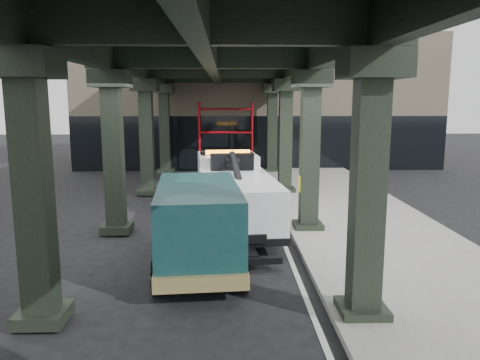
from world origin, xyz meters
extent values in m
plane|color=black|center=(0.00, 0.00, 0.00)|extent=(90.00, 90.00, 0.00)
cube|color=gray|center=(4.50, 2.00, 0.07)|extent=(5.00, 40.00, 0.15)
cube|color=silver|center=(1.70, 2.00, 0.01)|extent=(0.12, 38.00, 0.01)
cube|color=black|center=(2.60, -4.00, 2.50)|extent=(0.55, 0.55, 5.00)
cube|color=black|center=(2.60, -4.00, 4.75)|extent=(1.10, 1.10, 0.50)
cube|color=black|center=(2.60, -4.00, 0.18)|extent=(0.90, 0.90, 0.24)
cube|color=black|center=(2.60, 2.00, 2.50)|extent=(0.55, 0.55, 5.00)
cube|color=black|center=(2.60, 2.00, 4.75)|extent=(1.10, 1.10, 0.50)
cube|color=black|center=(2.60, 2.00, 0.18)|extent=(0.90, 0.90, 0.24)
cube|color=black|center=(2.60, 8.00, 2.50)|extent=(0.55, 0.55, 5.00)
cube|color=black|center=(2.60, 8.00, 4.75)|extent=(1.10, 1.10, 0.50)
cube|color=black|center=(2.60, 8.00, 0.18)|extent=(0.90, 0.90, 0.24)
cube|color=black|center=(2.60, 14.00, 2.50)|extent=(0.55, 0.55, 5.00)
cube|color=black|center=(2.60, 14.00, 4.75)|extent=(1.10, 1.10, 0.50)
cube|color=black|center=(2.60, 14.00, 0.18)|extent=(0.90, 0.90, 0.24)
cube|color=black|center=(-3.40, -4.00, 2.50)|extent=(0.55, 0.55, 5.00)
cube|color=black|center=(-3.40, -4.00, 4.75)|extent=(1.10, 1.10, 0.50)
cube|color=black|center=(-3.40, -4.00, 0.18)|extent=(0.90, 0.90, 0.24)
cube|color=black|center=(-3.40, 2.00, 2.50)|extent=(0.55, 0.55, 5.00)
cube|color=black|center=(-3.40, 2.00, 4.75)|extent=(1.10, 1.10, 0.50)
cube|color=black|center=(-3.40, 2.00, 0.18)|extent=(0.90, 0.90, 0.24)
cube|color=black|center=(-3.40, 8.00, 2.50)|extent=(0.55, 0.55, 5.00)
cube|color=black|center=(-3.40, 8.00, 4.75)|extent=(1.10, 1.10, 0.50)
cube|color=black|center=(-3.40, 8.00, 0.18)|extent=(0.90, 0.90, 0.24)
cube|color=black|center=(-3.40, 14.00, 2.50)|extent=(0.55, 0.55, 5.00)
cube|color=black|center=(-3.40, 14.00, 4.75)|extent=(1.10, 1.10, 0.50)
cube|color=black|center=(-3.40, 14.00, 0.18)|extent=(0.90, 0.90, 0.24)
cube|color=black|center=(2.60, 2.00, 5.55)|extent=(0.35, 32.00, 1.10)
cube|color=black|center=(-3.40, 2.00, 5.55)|extent=(0.35, 32.00, 1.10)
cube|color=black|center=(-0.40, 2.00, 5.55)|extent=(0.35, 32.00, 1.10)
cube|color=black|center=(-0.40, 2.00, 6.25)|extent=(7.40, 32.00, 0.30)
cube|color=#C6B793|center=(2.00, 20.00, 4.00)|extent=(22.00, 10.00, 8.00)
cylinder|color=red|center=(-1.50, 14.90, 2.00)|extent=(0.08, 0.08, 4.00)
cylinder|color=red|center=(-1.50, 14.10, 2.00)|extent=(0.08, 0.08, 4.00)
cylinder|color=red|center=(1.50, 14.90, 2.00)|extent=(0.08, 0.08, 4.00)
cylinder|color=red|center=(1.50, 14.10, 2.00)|extent=(0.08, 0.08, 4.00)
cylinder|color=red|center=(0.00, 14.90, 1.00)|extent=(3.00, 0.08, 0.08)
cylinder|color=red|center=(0.00, 14.90, 2.30)|extent=(3.00, 0.08, 0.08)
cylinder|color=red|center=(0.00, 14.90, 3.60)|extent=(3.00, 0.08, 0.08)
cube|color=black|center=(0.29, 2.50, 0.62)|extent=(1.54, 6.71, 0.22)
cube|color=white|center=(0.07, 4.75, 1.38)|extent=(2.29, 2.33, 1.60)
cube|color=white|center=(-0.03, 5.68, 0.93)|extent=(2.14, 0.83, 0.80)
cube|color=black|center=(0.04, 4.97, 1.82)|extent=(2.06, 1.34, 0.75)
cube|color=white|center=(0.39, 1.48, 1.20)|extent=(2.56, 4.63, 1.24)
cube|color=orange|center=(0.08, 4.58, 2.26)|extent=(1.62, 0.41, 0.14)
cube|color=black|center=(0.22, 3.25, 2.09)|extent=(1.47, 0.67, 0.53)
cylinder|color=black|center=(0.37, 1.66, 1.86)|extent=(0.52, 3.11, 1.19)
cube|color=black|center=(0.62, -0.77, 0.31)|extent=(0.39, 1.26, 0.16)
cube|color=black|center=(0.68, -1.39, 0.27)|extent=(1.44, 0.36, 0.16)
cylinder|color=black|center=(-0.93, 4.92, 0.49)|extent=(0.41, 1.00, 0.98)
cylinder|color=silver|center=(-0.93, 4.92, 0.49)|extent=(0.40, 0.57, 0.54)
cylinder|color=black|center=(1.01, 5.11, 0.49)|extent=(0.41, 1.00, 0.98)
cylinder|color=silver|center=(1.01, 5.11, 0.49)|extent=(0.40, 0.57, 0.54)
cylinder|color=black|center=(-0.64, 2.01, 0.49)|extent=(0.41, 1.00, 0.98)
cylinder|color=silver|center=(-0.64, 2.01, 0.49)|extent=(0.40, 0.57, 0.54)
cylinder|color=black|center=(1.30, 2.20, 0.49)|extent=(0.41, 1.00, 0.98)
cylinder|color=silver|center=(1.30, 2.20, 0.49)|extent=(0.40, 0.57, 0.54)
cylinder|color=black|center=(-0.53, 0.86, 0.49)|extent=(0.41, 1.00, 0.98)
cylinder|color=silver|center=(-0.53, 0.86, 0.49)|extent=(0.40, 0.57, 0.54)
cylinder|color=black|center=(1.42, 1.05, 0.49)|extent=(0.41, 1.00, 0.98)
cylinder|color=silver|center=(1.42, 1.05, 0.49)|extent=(0.40, 0.57, 0.54)
cube|color=#103739|center=(-0.86, 1.22, 0.86)|extent=(1.94, 1.15, 0.82)
cube|color=#103739|center=(-0.65, -1.28, 1.23)|extent=(2.24, 4.24, 1.77)
cube|color=olive|center=(-0.68, -0.92, 0.50)|extent=(2.35, 5.24, 0.32)
cube|color=black|center=(-0.83, 0.85, 1.59)|extent=(1.80, 0.53, 0.76)
cube|color=black|center=(-0.67, -1.01, 1.68)|extent=(2.20, 3.42, 0.50)
cube|color=silver|center=(-0.89, 1.70, 0.50)|extent=(1.82, 0.26, 0.27)
cylinder|color=black|center=(-1.76, 1.10, 0.38)|extent=(0.32, 0.78, 0.76)
cylinder|color=silver|center=(-1.76, 1.10, 0.38)|extent=(0.32, 0.44, 0.42)
cylinder|color=black|center=(0.06, 1.24, 0.38)|extent=(0.32, 0.78, 0.76)
cylinder|color=silver|center=(0.06, 1.24, 0.38)|extent=(0.32, 0.44, 0.42)
cylinder|color=black|center=(-1.45, -2.71, 0.38)|extent=(0.32, 0.78, 0.76)
cylinder|color=silver|center=(-1.45, -2.71, 0.38)|extent=(0.32, 0.44, 0.42)
cylinder|color=black|center=(0.37, -2.57, 0.38)|extent=(0.32, 0.78, 0.76)
cylinder|color=silver|center=(0.37, -2.57, 0.38)|extent=(0.32, 0.44, 0.42)
camera|label=1|loc=(0.04, -12.26, 4.14)|focal=35.00mm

